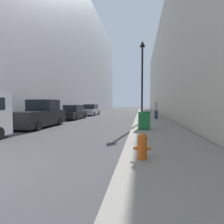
% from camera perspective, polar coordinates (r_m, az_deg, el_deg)
% --- Properties ---
extents(sidewalk_right, '(3.43, 60.00, 0.15)m').
position_cam_1_polar(sidewalk_right, '(21.04, 12.41, -1.89)').
color(sidewalk_right, gray).
rests_on(sidewalk_right, ground).
extents(building_left_glass, '(12.00, 60.00, 21.53)m').
position_cam_1_polar(building_left_glass, '(34.09, -19.17, 17.92)').
color(building_left_glass, '#BCBCC1').
rests_on(building_left_glass, ground).
extents(building_right_stone, '(12.00, 60.00, 15.34)m').
position_cam_1_polar(building_right_stone, '(30.86, 26.81, 13.51)').
color(building_right_stone, beige).
rests_on(building_right_stone, ground).
extents(fire_hydrant, '(0.51, 0.40, 0.75)m').
position_cam_1_polar(fire_hydrant, '(5.19, 9.85, -10.71)').
color(fire_hydrant, '#D15614').
rests_on(fire_hydrant, sidewalk_right).
extents(trash_bin, '(0.73, 0.67, 1.09)m').
position_cam_1_polar(trash_bin, '(11.07, 10.42, -2.68)').
color(trash_bin, '#1E7538').
rests_on(trash_bin, sidewalk_right).
extents(lamppost, '(0.48, 0.48, 6.86)m').
position_cam_1_polar(lamppost, '(15.33, 9.84, 13.00)').
color(lamppost, black).
rests_on(lamppost, sidewalk_right).
extents(pickup_truck, '(2.29, 4.91, 2.06)m').
position_cam_1_polar(pickup_truck, '(14.12, -22.95, -1.06)').
color(pickup_truck, black).
rests_on(pickup_truck, ground).
extents(parked_sedan_near, '(1.84, 4.57, 1.60)m').
position_cam_1_polar(parked_sedan_near, '(20.28, -12.35, -0.21)').
color(parked_sedan_near, black).
rests_on(parked_sedan_near, ground).
extents(parked_sedan_far, '(1.87, 4.64, 1.66)m').
position_cam_1_polar(parked_sedan_far, '(26.55, -6.87, 0.57)').
color(parked_sedan_far, '#A3A8B2').
rests_on(parked_sedan_far, ground).
extents(pedestrian_on_sidewalk, '(0.37, 0.24, 1.81)m').
position_cam_1_polar(pedestrian_on_sidewalk, '(18.83, 14.22, 0.57)').
color(pedestrian_on_sidewalk, '#2D3347').
rests_on(pedestrian_on_sidewalk, sidewalk_right).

